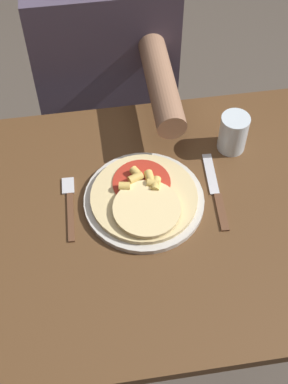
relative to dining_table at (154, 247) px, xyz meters
The scene contains 8 objects.
ground_plane 0.62m from the dining_table, ahead, with size 8.00×8.00×0.00m, color brown.
dining_table is the anchor object (origin of this frame).
plate 0.15m from the dining_table, 115.14° to the left, with size 0.27×0.27×0.01m.
pizza 0.17m from the dining_table, 117.36° to the left, with size 0.24×0.24×0.04m.
fork 0.24m from the dining_table, 162.20° to the left, with size 0.03×0.18×0.00m.
knife 0.21m from the dining_table, 15.94° to the left, with size 0.03×0.22×0.00m.
drinking_glass 0.34m from the dining_table, 38.79° to the left, with size 0.07×0.07×0.10m.
person_diner 0.57m from the dining_table, 95.27° to the left, with size 0.40×0.52×1.19m.
Camera 1 is at (-0.12, -0.65, 1.76)m, focal length 50.00 mm.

